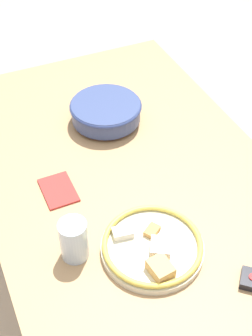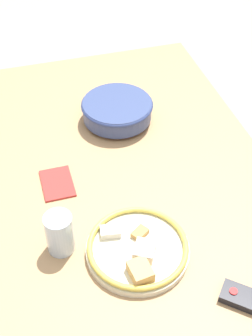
# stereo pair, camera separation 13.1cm
# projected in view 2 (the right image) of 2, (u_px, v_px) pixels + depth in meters

# --- Properties ---
(ground_plane) EXTENTS (8.00, 8.00, 0.00)m
(ground_plane) POSITION_uv_depth(u_px,v_px,m) (135.00, 322.00, 1.79)
(ground_plane) COLOR #B7A88E
(dining_table) EXTENTS (1.50, 0.82, 0.72)m
(dining_table) POSITION_uv_depth(u_px,v_px,m) (138.00, 213.00, 1.34)
(dining_table) COLOR tan
(dining_table) RESTS_ON ground_plane
(noodle_bowl) EXTENTS (0.23, 0.23, 0.07)m
(noodle_bowl) POSITION_uv_depth(u_px,v_px,m) (117.00, 110.00, 1.49)
(noodle_bowl) COLOR #384775
(noodle_bowl) RESTS_ON dining_table
(food_plate) EXTENTS (0.25, 0.25, 0.05)m
(food_plate) POSITION_uv_depth(u_px,v_px,m) (138.00, 249.00, 1.13)
(food_plate) COLOR beige
(food_plate) RESTS_ON dining_table
(drinking_glass) EXTENTS (0.07, 0.07, 0.11)m
(drinking_glass) POSITION_uv_depth(u_px,v_px,m) (60.00, 233.00, 1.12)
(drinking_glass) COLOR silver
(drinking_glass) RESTS_ON dining_table
(folded_napkin) EXTENTS (0.12, 0.09, 0.01)m
(folded_napkin) POSITION_uv_depth(u_px,v_px,m) (57.00, 183.00, 1.31)
(folded_napkin) COLOR #B2332D
(folded_napkin) RESTS_ON dining_table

